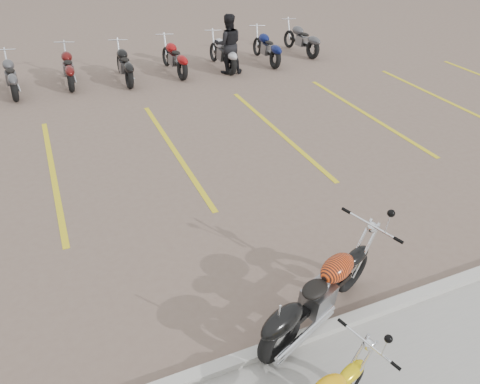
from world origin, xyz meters
The scene contains 6 objects.
ground centered at (0.00, 0.00, 0.00)m, with size 100.00×100.00×0.00m, color #6C584D.
curb centered at (0.00, -2.00, 0.06)m, with size 60.00×0.18×0.12m, color #ADAAA3.
parking_stripes centered at (0.00, 4.00, 0.00)m, with size 38.00×5.50×0.01m, color gold, non-canonical shape.
flame_cruiser centered at (0.30, -1.77, 0.49)m, with size 2.27×1.08×0.99m.
person_b centered at (3.26, 8.66, 0.94)m, with size 0.92×0.71×1.89m, color black.
bg_bike_row centered at (-1.74, 9.43, 0.55)m, with size 17.16×2.01×1.10m.
Camera 1 is at (-2.41, -5.54, 5.10)m, focal length 35.00 mm.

